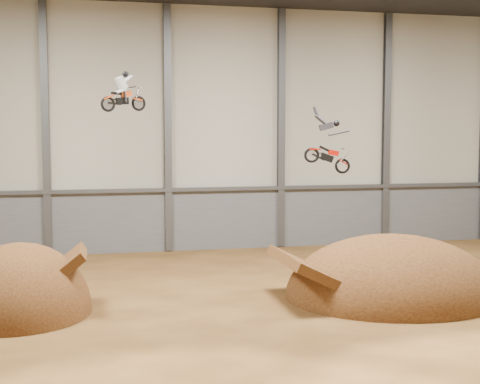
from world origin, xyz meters
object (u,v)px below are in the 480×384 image
at_px(landing_ramp, 392,297).
at_px(fmx_rider_a, 124,90).
at_px(fmx_rider_b, 325,140).
at_px(takeoff_ramp, 20,313).

relative_size(landing_ramp, fmx_rider_a, 4.68).
bearing_deg(fmx_rider_a, fmx_rider_b, -25.23).
height_order(takeoff_ramp, landing_ramp, takeoff_ramp).
xyz_separation_m(landing_ramp, fmx_rider_a, (-10.78, 2.12, 8.52)).
xyz_separation_m(takeoff_ramp, fmx_rider_b, (12.33, 0.74, 6.47)).
bearing_deg(landing_ramp, takeoff_ramp, 177.33).
bearing_deg(fmx_rider_a, takeoff_ramp, 179.02).
distance_m(takeoff_ramp, landing_ramp, 14.86).
xyz_separation_m(takeoff_ramp, landing_ramp, (14.84, -0.69, 0.00)).
bearing_deg(takeoff_ramp, fmx_rider_b, 3.42).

